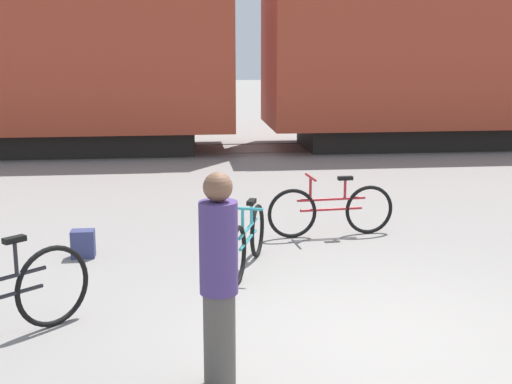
{
  "coord_description": "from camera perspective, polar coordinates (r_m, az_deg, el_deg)",
  "views": [
    {
      "loc": [
        -1.75,
        -5.77,
        2.62
      ],
      "look_at": [
        -0.97,
        1.22,
        1.1
      ],
      "focal_mm": 50.0,
      "sensor_mm": 36.0,
      "label": 1
    }
  ],
  "objects": [
    {
      "name": "bicycle_teal",
      "position": [
        8.21,
        -0.63,
        -3.89
      ],
      "size": [
        0.6,
        1.61,
        0.81
      ],
      "color": "black",
      "rests_on": "ground_plane"
    },
    {
      "name": "freight_train",
      "position": [
        17.11,
        -0.54,
        12.4
      ],
      "size": [
        23.39,
        3.0,
        5.14
      ],
      "color": "black",
      "rests_on": "ground_plane"
    },
    {
      "name": "bicycle_maroon",
      "position": [
        9.64,
        6.02,
        -1.44
      ],
      "size": [
        1.75,
        0.46,
        0.84
      ],
      "color": "black",
      "rests_on": "ground_plane"
    },
    {
      "name": "ground_plane",
      "position": [
        6.57,
        9.82,
        -11.49
      ],
      "size": [
        80.0,
        80.0,
        0.0
      ],
      "primitive_type": "plane",
      "color": "gray"
    },
    {
      "name": "rail_far",
      "position": [
        18.02,
        -0.75,
        3.87
      ],
      "size": [
        35.39,
        0.07,
        0.01
      ],
      "primitive_type": "cube",
      "color": "#4C4238",
      "rests_on": "ground_plane"
    },
    {
      "name": "person_in_purple",
      "position": [
        5.38,
        -2.99,
        -6.97
      ],
      "size": [
        0.29,
        0.29,
        1.67
      ],
      "rotation": [
        0.0,
        0.0,
        5.66
      ],
      "color": "#514C47",
      "rests_on": "ground_plane"
    },
    {
      "name": "rail_near",
      "position": [
        16.61,
        -0.27,
        3.15
      ],
      "size": [
        35.39,
        0.07,
        0.01
      ],
      "primitive_type": "cube",
      "color": "#4C4238",
      "rests_on": "ground_plane"
    },
    {
      "name": "backpack",
      "position": [
        8.95,
        -13.67,
        -4.04
      ],
      "size": [
        0.28,
        0.2,
        0.34
      ],
      "color": "navy",
      "rests_on": "ground_plane"
    }
  ]
}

